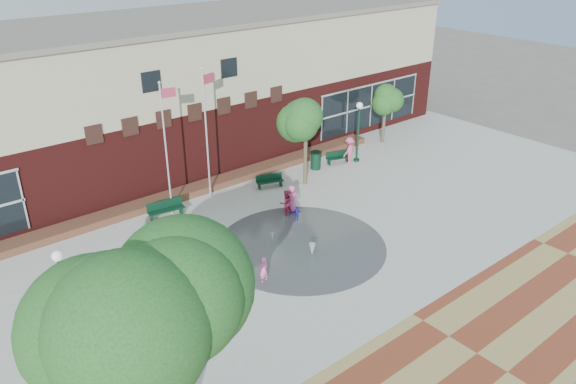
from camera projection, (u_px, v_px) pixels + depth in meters
ground at (344, 272)px, 25.63m from camera, size 120.00×120.00×0.00m
plaza_concrete at (288, 238)px, 28.41m from camera, size 46.00×18.00×0.01m
paver_band at (477, 354)px, 20.75m from camera, size 46.00×6.00×0.01m
splash_pad at (301, 246)px, 27.72m from camera, size 8.40×8.40×0.01m
library_building at (154, 93)px, 35.80m from camera, size 44.40×10.40×9.20m
flower_bed at (208, 189)px, 33.71m from camera, size 26.00×1.20×0.40m
flagpole_left at (166, 143)px, 29.04m from camera, size 0.86×0.21×7.41m
flagpole_right at (207, 128)px, 30.92m from camera, size 0.92×0.31×7.61m
lamp_left at (63, 285)px, 20.65m from camera, size 0.40×0.40×3.81m
lamp_right at (358, 125)px, 36.59m from camera, size 0.43×0.43×4.09m
bench_left at (166, 213)px, 30.25m from camera, size 2.03×0.80×1.00m
bench_mid at (270, 184)px, 33.79m from camera, size 1.71×0.98×0.83m
bench_right at (338, 160)px, 37.23m from camera, size 1.69×0.90×0.82m
trash_can at (316, 160)px, 36.26m from camera, size 0.72×0.72×1.17m
tree_big_left at (152, 299)px, 13.93m from camera, size 5.20×5.20×8.31m
tree_mid at (306, 123)px, 32.68m from camera, size 3.19×3.19×5.38m
tree_small_right at (385, 102)px, 39.67m from camera, size 2.42×2.42×4.13m
water_jet_a at (312, 256)px, 26.91m from camera, size 0.32×0.32×0.62m
water_jet_b at (272, 241)px, 28.16m from camera, size 0.18×0.18×0.41m
child_splash at (264, 270)px, 24.68m from camera, size 0.49×0.35×1.26m
adult_red at (286, 203)px, 30.40m from camera, size 0.82×0.70×1.47m
adult_pink at (292, 199)px, 30.74m from camera, size 0.91×0.79×1.58m
child_blue at (297, 214)px, 29.89m from camera, size 0.55×0.34×0.87m
person_bench at (349, 150)px, 37.05m from camera, size 1.28×0.90×1.79m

